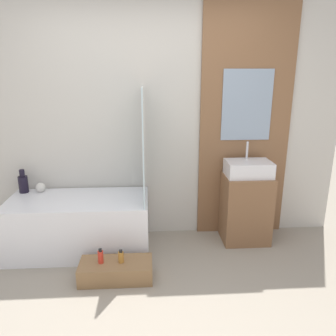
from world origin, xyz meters
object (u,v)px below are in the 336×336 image
object	(u,v)px
sink	(248,169)
vase_tall_dark	(23,183)
bottle_soap_secondary	(121,257)
vase_round_light	(41,187)
bathtub	(80,224)
wooden_step_bench	(116,270)
bottle_soap_primary	(101,257)

from	to	relation	value
sink	vase_tall_dark	xyz separation A→B (m)	(-2.38, 0.12, -0.15)
vase_tall_dark	bottle_soap_secondary	size ratio (longest dim) A/B	2.07
vase_round_light	bottle_soap_secondary	size ratio (longest dim) A/B	0.83
bathtub	wooden_step_bench	size ratio (longest dim) A/B	2.17
wooden_step_bench	vase_round_light	bearing A→B (deg)	137.60
wooden_step_bench	sink	world-z (taller)	sink
sink	vase_round_light	xyz separation A→B (m)	(-2.20, 0.12, -0.21)
sink	bottle_soap_primary	size ratio (longest dim) A/B	3.36
sink	vase_round_light	world-z (taller)	sink
bottle_soap_primary	bottle_soap_secondary	distance (m)	0.18
bathtub	bottle_soap_secondary	bearing A→B (deg)	-49.51
vase_tall_dark	bathtub	bearing A→B (deg)	-20.98
sink	vase_tall_dark	bearing A→B (deg)	177.04
wooden_step_bench	vase_tall_dark	bearing A→B (deg)	142.82
wooden_step_bench	bathtub	bearing A→B (deg)	127.35
vase_round_light	bottle_soap_primary	world-z (taller)	vase_round_light
bathtub	bottle_soap_primary	distance (m)	0.61
wooden_step_bench	bottle_soap_secondary	distance (m)	0.15
sink	bottle_soap_primary	world-z (taller)	sink
wooden_step_bench	vase_round_light	world-z (taller)	vase_round_light
bathtub	bottle_soap_primary	size ratio (longest dim) A/B	10.10
bathtub	vase_tall_dark	distance (m)	0.76
vase_tall_dark	vase_round_light	world-z (taller)	vase_tall_dark
vase_round_light	wooden_step_bench	bearing A→B (deg)	-42.40
vase_round_light	sink	bearing A→B (deg)	-3.15
vase_tall_dark	vase_round_light	size ratio (longest dim) A/B	2.49
wooden_step_bench	bottle_soap_primary	world-z (taller)	bottle_soap_primary
sink	bottle_soap_secondary	bearing A→B (deg)	-153.57
sink	bottle_soap_primary	bearing A→B (deg)	-156.39
bathtub	bottle_soap_secondary	distance (m)	0.71
vase_tall_dark	wooden_step_bench	bearing A→B (deg)	-37.18
wooden_step_bench	sink	distance (m)	1.68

